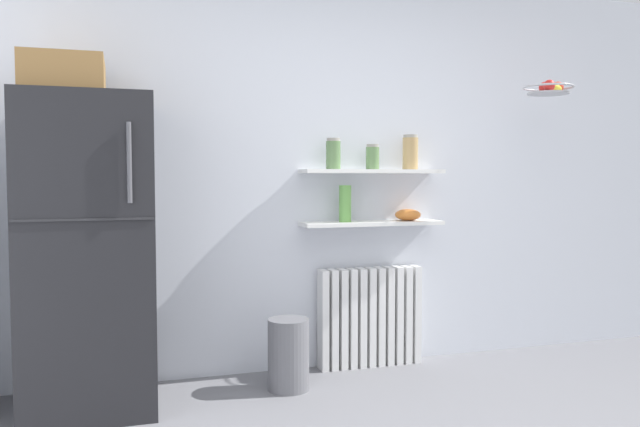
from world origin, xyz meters
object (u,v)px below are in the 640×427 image
object	(u,v)px
shelf_bowl	(408,215)
storage_jar_0	(333,154)
trash_bin	(289,354)
refrigerator	(87,246)
vase	(345,204)
storage_jar_2	(410,152)
radiator	(370,317)
hanging_fruit_basket	(550,88)
storage_jar_1	(373,157)

from	to	relation	value
shelf_bowl	storage_jar_0	bearing A→B (deg)	180.00
shelf_bowl	trash_bin	world-z (taller)	shelf_bowl
refrigerator	trash_bin	xyz separation A→B (m)	(1.11, -0.04, -0.68)
vase	trash_bin	bearing A→B (deg)	-148.83
vase	storage_jar_2	bearing A→B (deg)	0.00
radiator	storage_jar_2	distance (m)	1.13
hanging_fruit_basket	radiator	bearing A→B (deg)	163.54
storage_jar_2	vase	distance (m)	0.57
storage_jar_2	hanging_fruit_basket	xyz separation A→B (m)	(0.86, -0.30, 0.42)
refrigerator	hanging_fruit_basket	distance (m)	3.04
hanging_fruit_basket	shelf_bowl	bearing A→B (deg)	160.79
trash_bin	hanging_fruit_basket	bearing A→B (deg)	-0.98
storage_jar_1	refrigerator	bearing A→B (deg)	-172.45
shelf_bowl	trash_bin	distance (m)	1.24
radiator	shelf_bowl	xyz separation A→B (m)	(0.26, -0.03, 0.68)
storage_jar_0	hanging_fruit_basket	distance (m)	1.50
vase	hanging_fruit_basket	size ratio (longest dim) A/B	0.73
refrigerator	storage_jar_1	xyz separation A→B (m)	(1.76, 0.23, 0.50)
vase	hanging_fruit_basket	xyz separation A→B (m)	(1.32, -0.30, 0.76)
storage_jar_0	shelf_bowl	xyz separation A→B (m)	(0.53, 0.00, -0.40)
shelf_bowl	refrigerator	bearing A→B (deg)	-173.41
storage_jar_1	hanging_fruit_basket	size ratio (longest dim) A/B	0.50
storage_jar_2	shelf_bowl	xyz separation A→B (m)	(-0.01, 0.00, -0.42)
storage_jar_1	shelf_bowl	world-z (taller)	storage_jar_1
storage_jar_2	hanging_fruit_basket	size ratio (longest dim) A/B	0.71
radiator	vase	size ratio (longest dim) A/B	2.95
storage_jar_0	vase	distance (m)	0.33
storage_jar_2	hanging_fruit_basket	bearing A→B (deg)	-19.49
storage_jar_0	shelf_bowl	size ratio (longest dim) A/B	1.15
storage_jar_2	trash_bin	xyz separation A→B (m)	(-0.92, -0.27, -1.22)
vase	shelf_bowl	bearing A→B (deg)	0.00
refrigerator	storage_jar_1	bearing A→B (deg)	7.55
radiator	shelf_bowl	bearing A→B (deg)	-6.63
radiator	shelf_bowl	distance (m)	0.73
refrigerator	vase	distance (m)	1.60
storage_jar_0	hanging_fruit_basket	world-z (taller)	hanging_fruit_basket
radiator	storage_jar_2	bearing A→B (deg)	-6.30
radiator	storage_jar_1	distance (m)	1.07
hanging_fruit_basket	vase	bearing A→B (deg)	167.03
storage_jar_0	trash_bin	xyz separation A→B (m)	(-0.37, -0.27, -1.20)
storage_jar_2	trash_bin	bearing A→B (deg)	-163.32
storage_jar_2	storage_jar_1	bearing A→B (deg)	180.00
storage_jar_1	trash_bin	bearing A→B (deg)	-156.91
trash_bin	storage_jar_2	bearing A→B (deg)	16.68
radiator	storage_jar_1	size ratio (longest dim) A/B	4.27
refrigerator	storage_jar_0	size ratio (longest dim) A/B	9.50
storage_jar_1	storage_jar_2	size ratio (longest dim) A/B	0.71
storage_jar_0	storage_jar_2	distance (m)	0.54
storage_jar_0	refrigerator	bearing A→B (deg)	-171.09
refrigerator	shelf_bowl	distance (m)	2.03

